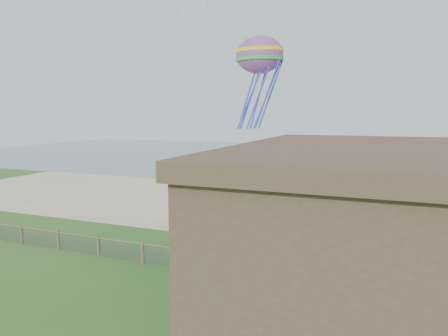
# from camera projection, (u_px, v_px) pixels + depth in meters

# --- Properties ---
(ground) EXTENTS (160.00, 160.00, 0.00)m
(ground) POSITION_uv_depth(u_px,v_px,m) (124.00, 326.00, 15.59)
(ground) COLOR #20501B
(ground) RESTS_ON ground
(sand_beach) EXTENTS (72.00, 20.00, 0.02)m
(sand_beach) POSITION_uv_depth(u_px,v_px,m) (270.00, 207.00, 35.88)
(sand_beach) COLOR tan
(sand_beach) RESTS_ON ground
(ocean) EXTENTS (160.00, 68.00, 0.02)m
(ocean) POSITION_uv_depth(u_px,v_px,m) (329.00, 158.00, 76.47)
(ocean) COLOR slate
(ocean) RESTS_ON ground
(chainlink_fence) EXTENTS (36.20, 0.20, 1.25)m
(chainlink_fence) POSITION_uv_depth(u_px,v_px,m) (191.00, 261.00, 21.05)
(chainlink_fence) COLOR brown
(chainlink_fence) RESTS_ON ground
(picnic_table) EXTENTS (1.62, 1.25, 0.67)m
(picnic_table) POSITION_uv_depth(u_px,v_px,m) (291.00, 306.00, 16.50)
(picnic_table) COLOR brown
(picnic_table) RESTS_ON ground
(octopus_kite) EXTENTS (3.94, 3.12, 7.27)m
(octopus_kite) POSITION_uv_depth(u_px,v_px,m) (259.00, 81.00, 29.20)
(octopus_kite) COLOR red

